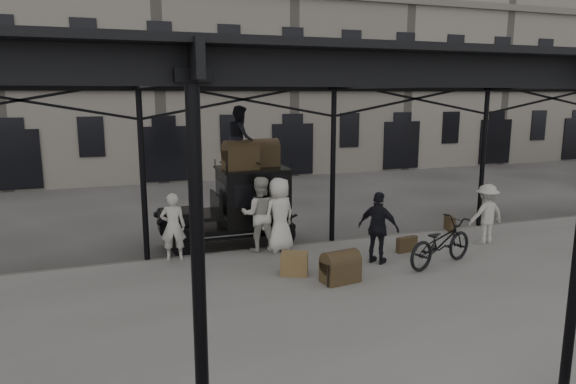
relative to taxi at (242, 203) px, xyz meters
name	(u,v)px	position (x,y,z in m)	size (l,w,h in m)	color
ground	(365,268)	(2.32, -2.95, -1.20)	(120.00, 120.00, 0.00)	#383533
platform	(411,295)	(2.32, -4.95, -1.13)	(28.00, 8.00, 0.15)	slate
canopy	(414,73)	(2.32, -4.67, 3.39)	(22.50, 9.00, 4.74)	black
building_frontage	(212,41)	(2.32, 15.05, 5.80)	(64.00, 8.00, 14.00)	slate
taxi	(242,203)	(0.00, 0.00, 0.00)	(3.65, 1.55, 2.18)	black
porter_left	(173,226)	(-2.04, -1.15, -0.21)	(0.61, 0.40, 1.68)	beige
porter_midleft	(260,214)	(0.17, -1.15, -0.08)	(0.95, 0.74, 1.96)	beige
porter_centre	(279,215)	(0.65, -1.33, -0.09)	(0.94, 0.61, 1.93)	silver
porter_official	(378,228)	(2.57, -3.08, -0.18)	(1.03, 0.43, 1.75)	black
porter_right	(486,214)	(6.21, -2.54, -0.24)	(1.06, 0.61, 1.64)	beige
bicycle	(441,242)	(3.89, -3.73, -0.49)	(0.75, 2.15, 1.13)	black
porter_roof	(241,137)	(-0.03, -0.10, 1.83)	(0.83, 0.65, 1.70)	black
steamer_trunk_roof_near	(240,157)	(-0.08, -0.25, 1.31)	(0.91, 0.55, 0.66)	#40301D
steamer_trunk_roof_far	(262,155)	(0.67, 0.20, 1.30)	(0.88, 0.54, 0.65)	#40301D
steamer_trunk_platform	(340,269)	(1.18, -3.93, -0.76)	(0.80, 0.49, 0.59)	#40301D
wicker_hamper	(294,264)	(0.40, -3.15, -0.80)	(0.60, 0.45, 0.50)	brown
suitcase_upright	(450,223)	(6.09, -1.15, -0.83)	(0.15, 0.60, 0.45)	#40301D
suitcase_flat	(407,244)	(3.73, -2.54, -0.85)	(0.60, 0.15, 0.40)	#40301D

